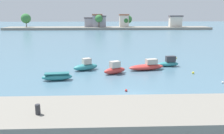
# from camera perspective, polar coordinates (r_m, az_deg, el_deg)

# --- Properties ---
(ground_plane) EXTENTS (400.00, 400.00, 0.00)m
(ground_plane) POSITION_cam_1_polar(r_m,az_deg,el_deg) (23.69, 5.23, -7.68)
(ground_plane) COLOR slate
(seawall_embankment) EXTENTS (82.92, 5.28, 2.11)m
(seawall_embankment) POSITION_cam_1_polar(r_m,az_deg,el_deg) (16.71, 8.62, -13.06)
(seawall_embankment) COLOR gray
(seawall_embankment) RESTS_ON ground
(mooring_bollard) EXTENTS (0.32, 0.32, 0.65)m
(mooring_bollard) POSITION_cam_1_polar(r_m,az_deg,el_deg) (15.74, -17.48, -9.73)
(mooring_bollard) COLOR #2D2D33
(mooring_bollard) RESTS_ON seawall_embankment
(moored_boat_0) EXTENTS (3.91, 1.74, 0.95)m
(moored_boat_0) POSITION_cam_1_polar(r_m,az_deg,el_deg) (30.54, -13.12, -2.30)
(moored_boat_0) COLOR teal
(moored_boat_0) RESTS_ON ground
(moored_boat_1) EXTENTS (4.01, 3.00, 1.77)m
(moored_boat_1) POSITION_cam_1_polar(r_m,az_deg,el_deg) (35.08, -6.35, 0.22)
(moored_boat_1) COLOR teal
(moored_boat_1) RESTS_ON ground
(moored_boat_2) EXTENTS (3.48, 2.60, 1.78)m
(moored_boat_2) POSITION_cam_1_polar(r_m,az_deg,el_deg) (32.83, 0.66, -0.51)
(moored_boat_2) COLOR #C63833
(moored_boat_2) RESTS_ON ground
(moored_boat_3) EXTENTS (5.67, 2.85, 1.62)m
(moored_boat_3) POSITION_cam_1_polar(r_m,az_deg,el_deg) (35.44, 8.45, 0.15)
(moored_boat_3) COLOR #C63833
(moored_boat_3) RESTS_ON ground
(moored_boat_4) EXTENTS (3.59, 1.59, 1.65)m
(moored_boat_4) POSITION_cam_1_polar(r_m,az_deg,el_deg) (38.46, 13.53, 1.02)
(moored_boat_4) COLOR teal
(moored_boat_4) RESTS_ON ground
(mooring_buoy_0) EXTENTS (0.27, 0.27, 0.27)m
(mooring_buoy_0) POSITION_cam_1_polar(r_m,az_deg,el_deg) (25.73, 3.43, -5.62)
(mooring_buoy_0) COLOR red
(mooring_buoy_0) RESTS_ON ground
(mooring_buoy_1) EXTENTS (0.32, 0.32, 0.32)m
(mooring_buoy_1) POSITION_cam_1_polar(r_m,az_deg,el_deg) (34.77, 19.00, -1.32)
(mooring_buoy_1) COLOR yellow
(mooring_buoy_1) RESTS_ON ground
(mooring_buoy_2) EXTENTS (0.29, 0.29, 0.29)m
(mooring_buoy_2) POSITION_cam_1_polar(r_m,az_deg,el_deg) (45.13, 15.20, 2.11)
(mooring_buoy_2) COLOR yellow
(mooring_buoy_2) RESTS_ON ground
(mooring_buoy_3) EXTENTS (0.24, 0.24, 0.24)m
(mooring_buoy_3) POSITION_cam_1_polar(r_m,az_deg,el_deg) (31.52, 25.16, -3.38)
(mooring_buoy_3) COLOR white
(mooring_buoy_3) RESTS_ON ground
(distant_shoreline) EXTENTS (102.00, 11.78, 7.76)m
(distant_shoreline) POSITION_cam_1_polar(r_m,az_deg,el_deg) (120.79, -1.12, 10.11)
(distant_shoreline) COLOR gray
(distant_shoreline) RESTS_ON ground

